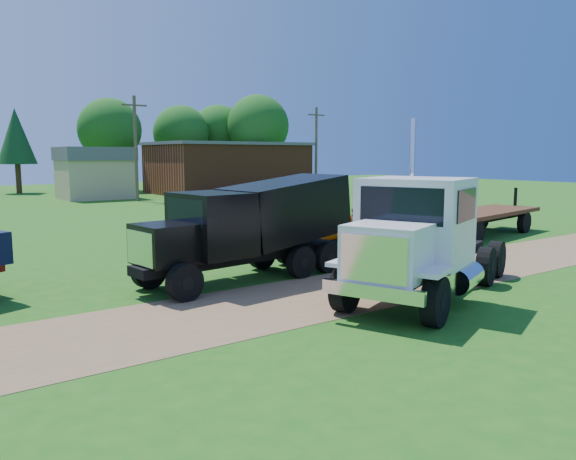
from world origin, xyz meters
TOP-DOWN VIEW (x-y plane):
  - ground at (0.00, 0.00)m, footprint 140.00×140.00m
  - dirt_track at (0.00, 0.00)m, footprint 120.00×4.20m
  - white_semi_tractor at (-0.60, -2.10)m, footprint 8.40×5.36m
  - black_dump_truck at (-2.57, 3.03)m, footprint 7.77×3.07m
  - orange_pickup at (4.42, 8.30)m, footprint 6.35×4.05m
  - flatbed_trailer at (11.72, 4.55)m, footprint 8.97×3.99m
  - spectator_a at (2.56, 0.35)m, footprint 0.66×0.55m
  - spectator_b at (5.15, 6.57)m, footprint 0.80×0.64m
  - brick_building at (18.00, 40.00)m, footprint 15.40×10.40m
  - tan_shed at (4.00, 40.00)m, footprint 6.20×5.40m
  - utility_poles at (6.00, 35.00)m, footprint 42.20×0.28m
  - tree_row at (2.61, 49.82)m, footprint 56.94×13.46m

SIDE VIEW (x-z plane):
  - ground at x=0.00m, z-range 0.00..0.00m
  - dirt_track at x=0.00m, z-range 0.00..0.01m
  - spectator_a at x=2.56m, z-range 0.00..1.53m
  - spectator_b at x=5.15m, z-range 0.00..1.61m
  - orange_pickup at x=4.42m, z-range 0.00..1.63m
  - flatbed_trailer at x=11.72m, z-range -0.16..2.06m
  - white_semi_tractor at x=-0.60m, z-range -0.80..4.23m
  - black_dump_truck at x=-2.57m, z-range 0.17..3.48m
  - tan_shed at x=4.00m, z-range 0.07..4.77m
  - brick_building at x=18.00m, z-range 0.01..5.31m
  - utility_poles at x=6.00m, z-range 0.21..9.21m
  - tree_row at x=2.61m, z-range 1.27..12.76m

